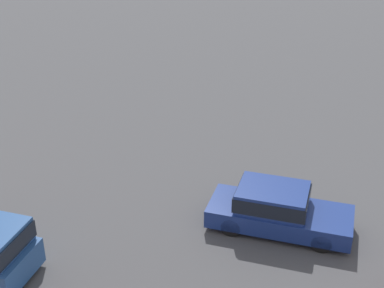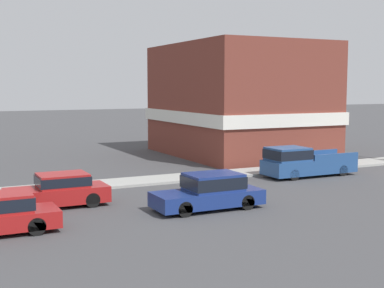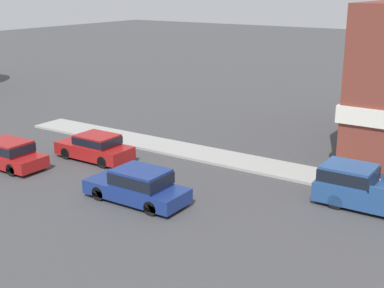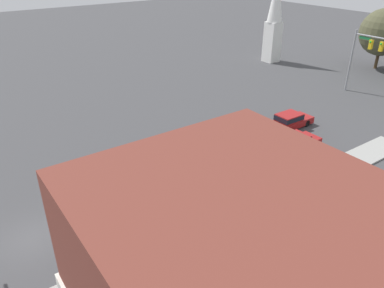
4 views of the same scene
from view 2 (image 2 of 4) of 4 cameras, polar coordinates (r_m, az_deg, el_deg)
name	(u,v)px [view 2 (image 2 of 4)]	position (r m, az deg, el deg)	size (l,w,h in m)	color
sidewalk_curb	(360,163)	(38.70, 17.49, -1.95)	(2.40, 60.00, 0.14)	#9E9E99
car_lead	(210,191)	(23.40, 1.94, -5.00)	(1.93, 4.84, 1.56)	black
car_oncoming	(59,190)	(24.56, -13.99, -4.74)	(1.84, 4.46, 1.48)	black
pickup_truck_parked	(302,162)	(32.36, 11.68, -1.86)	(1.97, 5.78, 1.80)	black
corner_brick_building	(238,102)	(42.01, 4.95, 4.53)	(13.48, 10.30, 8.55)	brown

